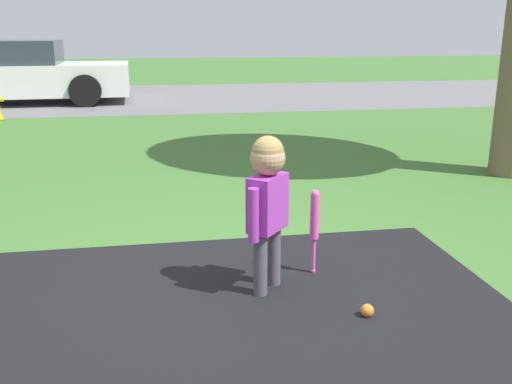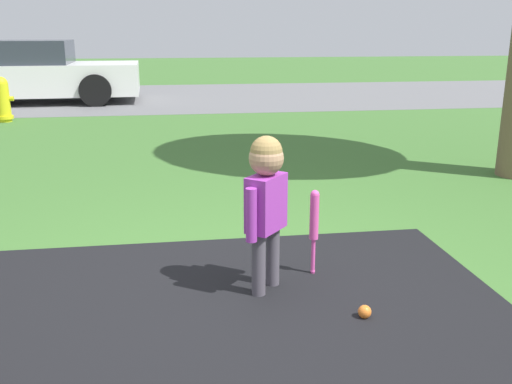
# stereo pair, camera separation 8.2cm
# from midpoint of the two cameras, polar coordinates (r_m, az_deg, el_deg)

# --- Properties ---
(ground_plane) EXTENTS (60.00, 60.00, 0.00)m
(ground_plane) POSITION_cam_midpoint_polar(r_m,az_deg,el_deg) (3.45, -2.48, -10.67)
(ground_plane) COLOR #3D6B2D
(street_strip) EXTENTS (40.00, 6.00, 0.01)m
(street_strip) POSITION_cam_midpoint_polar(r_m,az_deg,el_deg) (13.90, -7.32, 9.46)
(street_strip) COLOR slate
(street_strip) RESTS_ON ground
(child) EXTENTS (0.28, 0.31, 0.96)m
(child) POSITION_cam_midpoint_polar(r_m,az_deg,el_deg) (3.35, 1.72, -0.05)
(child) COLOR #4C4751
(child) RESTS_ON ground
(baseball_bat) EXTENTS (0.06, 0.06, 0.57)m
(baseball_bat) POSITION_cam_midpoint_polar(r_m,az_deg,el_deg) (3.67, 6.47, -2.82)
(baseball_bat) COLOR #E54CA5
(baseball_bat) RESTS_ON ground
(sports_ball) EXTENTS (0.08, 0.08, 0.08)m
(sports_ball) POSITION_cam_midpoint_polar(r_m,az_deg,el_deg) (3.29, 11.53, -11.65)
(sports_ball) COLOR orange
(sports_ball) RESTS_ON ground
(fire_hydrant) EXTENTS (0.32, 0.29, 0.77)m
(fire_hydrant) POSITION_cam_midpoint_polar(r_m,az_deg,el_deg) (10.83, -23.79, 8.43)
(fire_hydrant) COLOR yellow
(fire_hydrant) RESTS_ON ground
(parked_car) EXTENTS (4.65, 2.19, 1.32)m
(parked_car) POSITION_cam_midpoint_polar(r_m,az_deg,el_deg) (13.52, -21.70, 10.98)
(parked_car) COLOR silver
(parked_car) RESTS_ON ground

